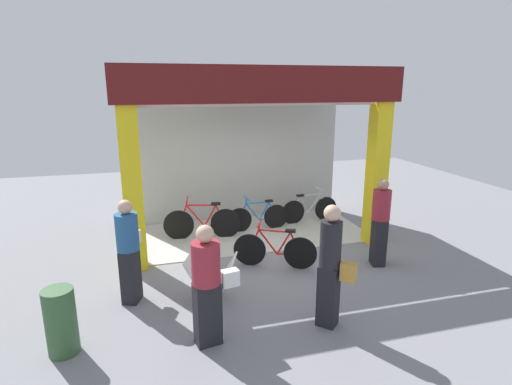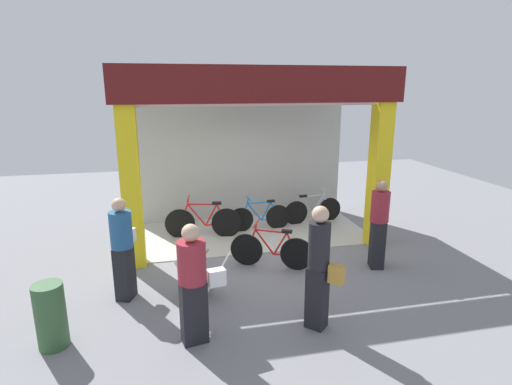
{
  "view_description": "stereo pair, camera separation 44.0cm",
  "coord_description": "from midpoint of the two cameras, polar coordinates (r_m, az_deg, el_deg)",
  "views": [
    {
      "loc": [
        -2.25,
        -7.56,
        3.39
      ],
      "look_at": [
        0.0,
        0.63,
        1.15
      ],
      "focal_mm": 28.72,
      "sensor_mm": 36.0,
      "label": 1
    },
    {
      "loc": [
        -1.83,
        -7.66,
        3.39
      ],
      "look_at": [
        0.0,
        0.63,
        1.15
      ],
      "focal_mm": 28.72,
      "sensor_mm": 36.0,
      "label": 2
    }
  ],
  "objects": [
    {
      "name": "pedestrian_3",
      "position": [
        6.84,
        -16.31,
        -7.34
      ],
      "size": [
        0.45,
        0.61,
        1.7
      ],
      "color": "black",
      "rests_on": "ground"
    },
    {
      "name": "sandwich_board_sign",
      "position": [
        6.83,
        -5.37,
        -11.59
      ],
      "size": [
        0.94,
        0.82,
        0.73
      ],
      "color": "silver",
      "rests_on": "ground"
    },
    {
      "name": "pedestrian_0",
      "position": [
        5.53,
        -6.38,
        -12.29
      ],
      "size": [
        0.67,
        0.44,
        1.68
      ],
      "color": "black",
      "rests_on": "ground"
    },
    {
      "name": "trash_bin",
      "position": [
        6.13,
        -24.8,
        -15.36
      ],
      "size": [
        0.39,
        0.39,
        0.9
      ],
      "primitive_type": "cylinder",
      "color": "#335933",
      "rests_on": "ground"
    },
    {
      "name": "ground_plane",
      "position": [
        8.57,
        2.4,
        -8.51
      ],
      "size": [
        18.73,
        18.73,
        0.0
      ],
      "primitive_type": "plane",
      "color": "gray",
      "rests_on": "ground"
    },
    {
      "name": "shop_facade",
      "position": [
        9.29,
        0.4,
        6.26
      ],
      "size": [
        5.56,
        2.82,
        3.74
      ],
      "color": "beige",
      "rests_on": "ground"
    },
    {
      "name": "bicycle_parked_0",
      "position": [
        7.85,
        3.81,
        -8.02
      ],
      "size": [
        1.47,
        0.72,
        0.88
      ],
      "color": "black",
      "rests_on": "ground"
    },
    {
      "name": "pedestrian_2",
      "position": [
        5.88,
        10.95,
        -10.16
      ],
      "size": [
        0.52,
        0.53,
        1.82
      ],
      "color": "black",
      "rests_on": "ground"
    },
    {
      "name": "pedestrian_1",
      "position": [
        8.06,
        18.25,
        -4.13
      ],
      "size": [
        0.41,
        0.41,
        1.71
      ],
      "color": "black",
      "rests_on": "ground"
    },
    {
      "name": "bicycle_inside_2",
      "position": [
        9.77,
        1.83,
        -3.45
      ],
      "size": [
        1.51,
        0.42,
        0.83
      ],
      "color": "black",
      "rests_on": "ground"
    },
    {
      "name": "bicycle_inside_0",
      "position": [
        10.43,
        9.12,
        -2.41
      ],
      "size": [
        1.54,
        0.42,
        0.85
      ],
      "color": "black",
      "rests_on": "ground"
    },
    {
      "name": "bicycle_inside_1",
      "position": [
        9.35,
        -5.98,
        -4.07
      ],
      "size": [
        1.72,
        0.47,
        0.95
      ],
      "color": "black",
      "rests_on": "ground"
    }
  ]
}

